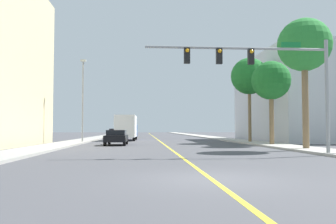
{
  "coord_description": "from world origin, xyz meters",
  "views": [
    {
      "loc": [
        -1.96,
        -9.99,
        1.44
      ],
      "look_at": [
        0.15,
        19.71,
        2.89
      ],
      "focal_mm": 37.35,
      "sensor_mm": 36.0,
      "label": 1
    }
  ],
  "objects_px": {
    "palm_far": "(249,77)",
    "delivery_truck": "(126,127)",
    "car_black": "(116,137)",
    "car_red": "(115,133)",
    "traffic_signal_mast": "(266,68)",
    "street_lamp": "(83,96)",
    "car_yellow": "(132,133)",
    "palm_mid": "(271,81)",
    "palm_near": "(304,46)"
  },
  "relations": [
    {
      "from": "traffic_signal_mast",
      "to": "car_yellow",
      "type": "relative_size",
      "value": 2.6
    },
    {
      "from": "car_black",
      "to": "street_lamp",
      "type": "bearing_deg",
      "value": 127.81
    },
    {
      "from": "car_red",
      "to": "traffic_signal_mast",
      "type": "bearing_deg",
      "value": 107.1
    },
    {
      "from": "traffic_signal_mast",
      "to": "palm_near",
      "type": "distance_m",
      "value": 6.67
    },
    {
      "from": "palm_far",
      "to": "car_black",
      "type": "xyz_separation_m",
      "value": [
        -13.38,
        -4.0,
        -6.18
      ]
    },
    {
      "from": "traffic_signal_mast",
      "to": "delivery_truck",
      "type": "distance_m",
      "value": 27.44
    },
    {
      "from": "street_lamp",
      "to": "palm_far",
      "type": "distance_m",
      "value": 17.4
    },
    {
      "from": "palm_far",
      "to": "car_black",
      "type": "bearing_deg",
      "value": -163.35
    },
    {
      "from": "traffic_signal_mast",
      "to": "car_black",
      "type": "height_order",
      "value": "traffic_signal_mast"
    },
    {
      "from": "palm_far",
      "to": "street_lamp",
      "type": "bearing_deg",
      "value": 176.24
    },
    {
      "from": "palm_far",
      "to": "delivery_truck",
      "type": "height_order",
      "value": "palm_far"
    },
    {
      "from": "palm_mid",
      "to": "car_red",
      "type": "relative_size",
      "value": 1.68
    },
    {
      "from": "street_lamp",
      "to": "car_yellow",
      "type": "height_order",
      "value": "street_lamp"
    },
    {
      "from": "street_lamp",
      "to": "delivery_truck",
      "type": "bearing_deg",
      "value": 61.66
    },
    {
      "from": "street_lamp",
      "to": "palm_mid",
      "type": "xyz_separation_m",
      "value": [
        17.2,
        -7.4,
        0.72
      ]
    },
    {
      "from": "delivery_truck",
      "to": "car_red",
      "type": "bearing_deg",
      "value": 105.65
    },
    {
      "from": "car_red",
      "to": "delivery_truck",
      "type": "relative_size",
      "value": 0.52
    },
    {
      "from": "car_black",
      "to": "car_red",
      "type": "relative_size",
      "value": 1.02
    },
    {
      "from": "palm_far",
      "to": "car_yellow",
      "type": "relative_size",
      "value": 2.24
    },
    {
      "from": "car_black",
      "to": "traffic_signal_mast",
      "type": "bearing_deg",
      "value": -54.46
    },
    {
      "from": "palm_near",
      "to": "car_yellow",
      "type": "distance_m",
      "value": 40.74
    },
    {
      "from": "car_red",
      "to": "delivery_truck",
      "type": "distance_m",
      "value": 8.57
    },
    {
      "from": "palm_far",
      "to": "car_black",
      "type": "height_order",
      "value": "palm_far"
    },
    {
      "from": "palm_near",
      "to": "car_yellow",
      "type": "xyz_separation_m",
      "value": [
        -12.97,
        38.1,
        -6.38
      ]
    },
    {
      "from": "car_black",
      "to": "car_yellow",
      "type": "bearing_deg",
      "value": 90.13
    },
    {
      "from": "street_lamp",
      "to": "car_yellow",
      "type": "xyz_separation_m",
      "value": [
        4.23,
        24.44,
        -4.11
      ]
    },
    {
      "from": "palm_mid",
      "to": "car_red",
      "type": "distance_m",
      "value": 28.24
    },
    {
      "from": "traffic_signal_mast",
      "to": "palm_far",
      "type": "bearing_deg",
      "value": 75.6
    },
    {
      "from": "traffic_signal_mast",
      "to": "palm_mid",
      "type": "bearing_deg",
      "value": 68.07
    },
    {
      "from": "car_yellow",
      "to": "car_black",
      "type": "bearing_deg",
      "value": -89.4
    },
    {
      "from": "car_yellow",
      "to": "delivery_truck",
      "type": "distance_m",
      "value": 16.78
    },
    {
      "from": "palm_near",
      "to": "car_yellow",
      "type": "relative_size",
      "value": 2.28
    },
    {
      "from": "car_yellow",
      "to": "car_red",
      "type": "distance_m",
      "value": 8.78
    },
    {
      "from": "palm_mid",
      "to": "car_red",
      "type": "xyz_separation_m",
      "value": [
        -15.17,
        23.33,
        -4.79
      ]
    },
    {
      "from": "traffic_signal_mast",
      "to": "car_yellow",
      "type": "height_order",
      "value": "traffic_signal_mast"
    },
    {
      "from": "traffic_signal_mast",
      "to": "palm_far",
      "type": "height_order",
      "value": "palm_far"
    },
    {
      "from": "palm_mid",
      "to": "delivery_truck",
      "type": "xyz_separation_m",
      "value": [
        -13.06,
        15.08,
        -3.91
      ]
    },
    {
      "from": "car_yellow",
      "to": "delivery_truck",
      "type": "xyz_separation_m",
      "value": [
        -0.09,
        -16.76,
        0.93
      ]
    },
    {
      "from": "car_red",
      "to": "palm_mid",
      "type": "bearing_deg",
      "value": 122.48
    },
    {
      "from": "palm_near",
      "to": "palm_mid",
      "type": "bearing_deg",
      "value": 89.97
    },
    {
      "from": "palm_far",
      "to": "delivery_truck",
      "type": "distance_m",
      "value": 16.64
    },
    {
      "from": "traffic_signal_mast",
      "to": "car_black",
      "type": "distance_m",
      "value": 16.33
    },
    {
      "from": "palm_near",
      "to": "traffic_signal_mast",
      "type": "bearing_deg",
      "value": -133.94
    },
    {
      "from": "palm_near",
      "to": "car_black",
      "type": "xyz_separation_m",
      "value": [
        -13.33,
        8.52,
        -6.39
      ]
    },
    {
      "from": "palm_far",
      "to": "car_red",
      "type": "distance_m",
      "value": 23.67
    },
    {
      "from": "palm_far",
      "to": "delivery_truck",
      "type": "xyz_separation_m",
      "value": [
        -13.1,
        8.82,
        -5.24
      ]
    },
    {
      "from": "palm_mid",
      "to": "car_yellow",
      "type": "height_order",
      "value": "palm_mid"
    },
    {
      "from": "palm_mid",
      "to": "car_black",
      "type": "distance_m",
      "value": 14.37
    },
    {
      "from": "car_red",
      "to": "palm_near",
      "type": "bearing_deg",
      "value": 116.59
    },
    {
      "from": "traffic_signal_mast",
      "to": "street_lamp",
      "type": "height_order",
      "value": "street_lamp"
    }
  ]
}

